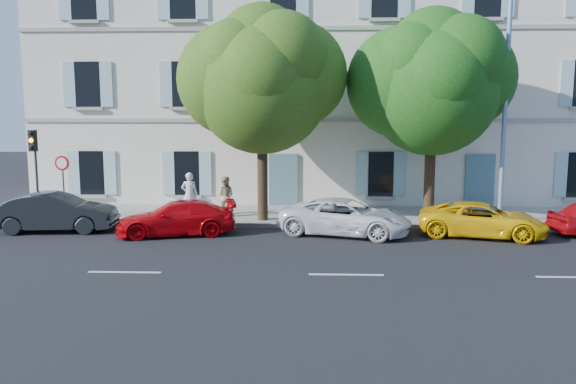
{
  "coord_description": "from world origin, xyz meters",
  "views": [
    {
      "loc": [
        -0.97,
        -18.59,
        4.24
      ],
      "look_at": [
        -1.8,
        2.0,
        1.4
      ],
      "focal_mm": 35.0,
      "sensor_mm": 36.0,
      "label": 1
    }
  ],
  "objects_px": {
    "car_yellow_supercar": "(483,220)",
    "road_sign": "(63,174)",
    "traffic_light": "(34,155)",
    "pedestrian_a": "(190,195)",
    "tree_right": "(433,90)",
    "car_red_coupe": "(176,218)",
    "tree_left": "(262,87)",
    "street_lamp": "(508,92)",
    "car_dark_sedan": "(56,212)",
    "car_white_coupe": "(346,217)",
    "pedestrian_b": "(225,196)"
  },
  "relations": [
    {
      "from": "car_white_coupe",
      "to": "car_dark_sedan",
      "type": "bearing_deg",
      "value": 105.26
    },
    {
      "from": "tree_left",
      "to": "pedestrian_a",
      "type": "distance_m",
      "value": 5.23
    },
    {
      "from": "car_dark_sedan",
      "to": "pedestrian_b",
      "type": "xyz_separation_m",
      "value": [
        5.83,
        2.54,
        0.26
      ]
    },
    {
      "from": "car_yellow_supercar",
      "to": "tree_left",
      "type": "height_order",
      "value": "tree_left"
    },
    {
      "from": "car_red_coupe",
      "to": "street_lamp",
      "type": "relative_size",
      "value": 0.48
    },
    {
      "from": "tree_right",
      "to": "road_sign",
      "type": "xyz_separation_m",
      "value": [
        -14.33,
        -0.85,
        -3.23
      ]
    },
    {
      "from": "traffic_light",
      "to": "street_lamp",
      "type": "distance_m",
      "value": 18.11
    },
    {
      "from": "traffic_light",
      "to": "pedestrian_a",
      "type": "distance_m",
      "value": 6.13
    },
    {
      "from": "tree_left",
      "to": "road_sign",
      "type": "relative_size",
      "value": 3.17
    },
    {
      "from": "tree_right",
      "to": "traffic_light",
      "type": "distance_m",
      "value": 15.63
    },
    {
      "from": "car_dark_sedan",
      "to": "tree_right",
      "type": "relative_size",
      "value": 0.55
    },
    {
      "from": "car_yellow_supercar",
      "to": "tree_left",
      "type": "bearing_deg",
      "value": 89.67
    },
    {
      "from": "car_red_coupe",
      "to": "pedestrian_b",
      "type": "xyz_separation_m",
      "value": [
        1.29,
        2.96,
        0.36
      ]
    },
    {
      "from": "street_lamp",
      "to": "car_dark_sedan",
      "type": "bearing_deg",
      "value": -175.04
    },
    {
      "from": "tree_right",
      "to": "street_lamp",
      "type": "height_order",
      "value": "street_lamp"
    },
    {
      "from": "car_white_coupe",
      "to": "car_yellow_supercar",
      "type": "bearing_deg",
      "value": -75.58
    },
    {
      "from": "road_sign",
      "to": "car_dark_sedan",
      "type": "bearing_deg",
      "value": -77.17
    },
    {
      "from": "tree_right",
      "to": "car_white_coupe",
      "type": "bearing_deg",
      "value": -144.03
    },
    {
      "from": "car_dark_sedan",
      "to": "road_sign",
      "type": "relative_size",
      "value": 1.71
    },
    {
      "from": "pedestrian_a",
      "to": "tree_right",
      "type": "bearing_deg",
      "value": 174.81
    },
    {
      "from": "car_white_coupe",
      "to": "road_sign",
      "type": "relative_size",
      "value": 1.83
    },
    {
      "from": "road_sign",
      "to": "car_yellow_supercar",
      "type": "bearing_deg",
      "value": -6.43
    },
    {
      "from": "street_lamp",
      "to": "pedestrian_b",
      "type": "xyz_separation_m",
      "value": [
        -10.7,
        1.11,
        -4.1
      ]
    },
    {
      "from": "car_red_coupe",
      "to": "road_sign",
      "type": "xyz_separation_m",
      "value": [
        -4.89,
        1.92,
        1.36
      ]
    },
    {
      "from": "car_yellow_supercar",
      "to": "car_red_coupe",
      "type": "bearing_deg",
      "value": 105.23
    },
    {
      "from": "road_sign",
      "to": "pedestrian_a",
      "type": "distance_m",
      "value": 4.93
    },
    {
      "from": "car_yellow_supercar",
      "to": "pedestrian_a",
      "type": "relative_size",
      "value": 2.4
    },
    {
      "from": "traffic_light",
      "to": "car_yellow_supercar",
      "type": "bearing_deg",
      "value": -5.92
    },
    {
      "from": "tree_right",
      "to": "tree_left",
      "type": "bearing_deg",
      "value": -175.27
    },
    {
      "from": "tree_right",
      "to": "pedestrian_b",
      "type": "relative_size",
      "value": 4.82
    },
    {
      "from": "traffic_light",
      "to": "street_lamp",
      "type": "relative_size",
      "value": 0.4
    },
    {
      "from": "car_white_coupe",
      "to": "road_sign",
      "type": "height_order",
      "value": "road_sign"
    },
    {
      "from": "tree_left",
      "to": "car_red_coupe",
      "type": "bearing_deg",
      "value": -142.27
    },
    {
      "from": "street_lamp",
      "to": "pedestrian_a",
      "type": "distance_m",
      "value": 12.79
    },
    {
      "from": "tree_left",
      "to": "road_sign",
      "type": "distance_m",
      "value": 8.46
    },
    {
      "from": "car_white_coupe",
      "to": "car_yellow_supercar",
      "type": "relative_size",
      "value": 1.07
    },
    {
      "from": "road_sign",
      "to": "pedestrian_b",
      "type": "distance_m",
      "value": 6.34
    },
    {
      "from": "road_sign",
      "to": "pedestrian_b",
      "type": "relative_size",
      "value": 1.54
    },
    {
      "from": "traffic_light",
      "to": "pedestrian_a",
      "type": "xyz_separation_m",
      "value": [
        5.84,
        0.89,
        -1.64
      ]
    },
    {
      "from": "car_red_coupe",
      "to": "road_sign",
      "type": "relative_size",
      "value": 1.65
    },
    {
      "from": "car_red_coupe",
      "to": "pedestrian_b",
      "type": "relative_size",
      "value": 2.56
    },
    {
      "from": "tree_right",
      "to": "car_red_coupe",
      "type": "bearing_deg",
      "value": -163.62
    },
    {
      "from": "car_dark_sedan",
      "to": "car_red_coupe",
      "type": "bearing_deg",
      "value": -100.55
    },
    {
      "from": "car_yellow_supercar",
      "to": "road_sign",
      "type": "height_order",
      "value": "road_sign"
    },
    {
      "from": "car_yellow_supercar",
      "to": "road_sign",
      "type": "xyz_separation_m",
      "value": [
        -15.67,
        1.77,
        1.37
      ]
    },
    {
      "from": "tree_left",
      "to": "pedestrian_b",
      "type": "distance_m",
      "value": 4.68
    },
    {
      "from": "car_red_coupe",
      "to": "tree_left",
      "type": "height_order",
      "value": "tree_left"
    },
    {
      "from": "car_dark_sedan",
      "to": "car_yellow_supercar",
      "type": "bearing_deg",
      "value": -96.29
    },
    {
      "from": "car_yellow_supercar",
      "to": "road_sign",
      "type": "bearing_deg",
      "value": 97.96
    },
    {
      "from": "car_dark_sedan",
      "to": "car_white_coupe",
      "type": "distance_m",
      "value": 10.56
    }
  ]
}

